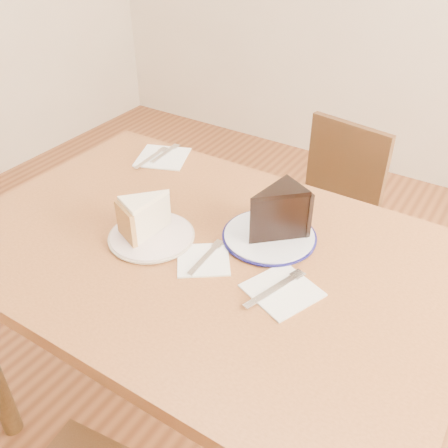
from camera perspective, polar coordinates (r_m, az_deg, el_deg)
The scene contains 14 objects.
ground at distance 1.76m, azimuth -1.73°, elevation -22.36°, with size 4.00×4.00×0.00m, color #4E2814.
table at distance 1.26m, azimuth -2.25°, elevation -6.24°, with size 1.20×0.80×0.75m.
chair_far at distance 1.92m, azimuth 11.30°, elevation 0.90°, with size 0.43×0.43×0.76m.
plate_cream at distance 1.23m, azimuth -8.27°, elevation -1.40°, with size 0.20×0.20×0.01m, color silver.
plate_navy at distance 1.22m, azimuth 5.19°, elevation -1.41°, with size 0.22×0.22×0.01m, color white.
carrot_cake at distance 1.22m, azimuth -8.51°, elevation 0.94°, with size 0.08×0.12×0.09m, color beige, non-canonical shape.
chocolate_cake at distance 1.18m, azimuth 5.68°, elevation 0.93°, with size 0.09×0.13×0.12m, color black, non-canonical shape.
napkin_cream at distance 1.15m, azimuth -2.38°, elevation -4.11°, with size 0.12×0.12×0.00m, color white.
napkin_navy at distance 1.08m, azimuth 6.67°, elevation -7.53°, with size 0.14×0.14×0.00m, color white.
napkin_spare at distance 1.59m, azimuth -7.03°, elevation 7.59°, with size 0.15×0.15×0.00m, color white.
fork_cream at distance 1.15m, azimuth -2.11°, elevation -3.85°, with size 0.01×0.14×0.00m, color silver.
knife_navy at distance 1.08m, azimuth 5.76°, elevation -7.41°, with size 0.02×0.17×0.00m, color silver.
fork_spare at distance 1.60m, azimuth -6.79°, elevation 7.99°, with size 0.01×0.14×0.00m, color silver.
knife_spare at distance 1.58m, azimuth -8.37°, elevation 7.46°, with size 0.01×0.16×0.00m, color silver.
Camera 1 is at (0.55, -0.77, 1.48)m, focal length 40.00 mm.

